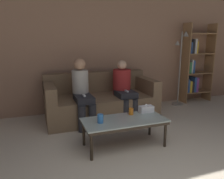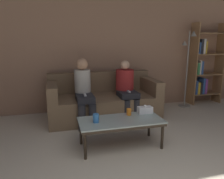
{
  "view_description": "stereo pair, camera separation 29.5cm",
  "coord_description": "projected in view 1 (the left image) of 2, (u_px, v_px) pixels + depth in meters",
  "views": [
    {
      "loc": [
        -1.19,
        -0.9,
        1.5
      ],
      "look_at": [
        0.0,
        2.4,
        0.7
      ],
      "focal_mm": 35.0,
      "sensor_mm": 36.0,
      "label": 1
    },
    {
      "loc": [
        -0.91,
        -0.99,
        1.5
      ],
      "look_at": [
        0.0,
        2.4,
        0.7
      ],
      "focal_mm": 35.0,
      "sensor_mm": 36.0,
      "label": 2
    }
  ],
  "objects": [
    {
      "name": "seated_person_mid_left",
      "position": [
        124.0,
        87.0,
        4.2
      ],
      "size": [
        0.35,
        0.64,
        1.12
      ],
      "color": "#28282D",
      "rests_on": "ground_plane"
    },
    {
      "name": "bookshelf",
      "position": [
        194.0,
        66.0,
        5.32
      ],
      "size": [
        0.76,
        0.32,
        1.89
      ],
      "color": "#9E754C",
      "rests_on": "ground_plane"
    },
    {
      "name": "cup_near_right",
      "position": [
        100.0,
        119.0,
        2.94
      ],
      "size": [
        0.08,
        0.08,
        0.12
      ],
      "color": "#3372BF",
      "rests_on": "coffee_table"
    },
    {
      "name": "standing_lamp",
      "position": [
        181.0,
        61.0,
        4.98
      ],
      "size": [
        0.31,
        0.26,
        1.7
      ],
      "color": "gray",
      "rests_on": "ground_plane"
    },
    {
      "name": "couch",
      "position": [
        100.0,
        101.0,
        4.31
      ],
      "size": [
        2.1,
        0.98,
        0.86
      ],
      "color": "brown",
      "rests_on": "ground_plane"
    },
    {
      "name": "cup_near_left",
      "position": [
        131.0,
        111.0,
        3.26
      ],
      "size": [
        0.07,
        0.07,
        0.1
      ],
      "color": "orange",
      "rests_on": "coffee_table"
    },
    {
      "name": "seated_person_left_end",
      "position": [
        82.0,
        90.0,
        3.89
      ],
      "size": [
        0.31,
        0.71,
        1.18
      ],
      "color": "#28282D",
      "rests_on": "ground_plane"
    },
    {
      "name": "tissue_box",
      "position": [
        146.0,
        109.0,
        3.37
      ],
      "size": [
        0.22,
        0.12,
        0.13
      ],
      "color": "white",
      "rests_on": "coffee_table"
    },
    {
      "name": "coffee_table",
      "position": [
        124.0,
        122.0,
        3.09
      ],
      "size": [
        1.18,
        0.54,
        0.41
      ],
      "color": "#8C9E99",
      "rests_on": "ground_plane"
    },
    {
      "name": "wall_back",
      "position": [
        92.0,
        50.0,
        4.61
      ],
      "size": [
        12.0,
        0.06,
        2.6
      ],
      "color": "#9E755B",
      "rests_on": "ground_plane"
    }
  ]
}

